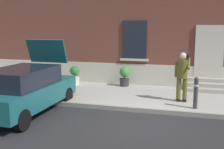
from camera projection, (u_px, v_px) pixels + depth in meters
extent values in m
plane|color=#232326|center=(141.00, 122.00, 8.22)|extent=(80.00, 80.00, 0.00)
cube|color=#99968E|center=(153.00, 97.00, 10.86)|extent=(24.00, 3.60, 0.15)
cube|color=gray|center=(146.00, 111.00, 9.09)|extent=(24.00, 0.12, 0.15)
cube|color=brown|center=(162.00, 5.00, 12.61)|extent=(24.00, 1.40, 7.50)
cube|color=#BCB7A8|center=(159.00, 77.00, 12.47)|extent=(24.00, 0.08, 1.10)
cube|color=maroon|center=(209.00, 53.00, 11.72)|extent=(1.00, 0.08, 2.10)
cube|color=#BCB7A8|center=(209.00, 52.00, 11.69)|extent=(1.16, 0.06, 2.24)
cube|color=black|center=(135.00, 40.00, 12.48)|extent=(1.10, 0.06, 1.70)
cube|color=#BCB7A8|center=(134.00, 60.00, 12.60)|extent=(1.30, 0.12, 0.10)
cube|color=#9E998E|center=(208.00, 91.00, 11.23)|extent=(1.67, 0.32, 0.16)
cube|color=#9E998E|center=(208.00, 87.00, 11.52)|extent=(1.67, 0.32, 0.32)
cube|color=#9E998E|center=(207.00, 84.00, 11.81)|extent=(1.67, 0.32, 0.48)
cube|color=#165156|center=(26.00, 94.00, 8.98)|extent=(1.81, 4.02, 0.64)
cube|color=black|center=(22.00, 77.00, 8.74)|extent=(1.57, 2.42, 0.56)
cube|color=black|center=(55.00, 88.00, 10.92)|extent=(1.66, 0.12, 0.20)
cube|color=yellow|center=(55.00, 84.00, 10.89)|extent=(0.52, 0.03, 0.12)
cube|color=#B21414|center=(38.00, 76.00, 11.05)|extent=(0.16, 0.04, 0.18)
cube|color=#B21414|center=(73.00, 78.00, 10.63)|extent=(0.16, 0.04, 0.18)
cube|color=#165156|center=(47.00, 51.00, 10.14)|extent=(1.49, 0.39, 0.87)
cylinder|color=black|center=(22.00, 120.00, 7.49)|extent=(0.21, 0.60, 0.60)
cylinder|color=black|center=(29.00, 93.00, 10.58)|extent=(0.21, 0.60, 0.60)
cylinder|color=black|center=(67.00, 96.00, 10.14)|extent=(0.21, 0.60, 0.60)
cylinder|color=#333338|center=(196.00, 94.00, 8.98)|extent=(0.14, 0.14, 0.95)
sphere|color=#333338|center=(197.00, 79.00, 8.90)|extent=(0.15, 0.15, 0.15)
cylinder|color=silver|center=(196.00, 85.00, 8.93)|extent=(0.15, 0.15, 0.06)
cylinder|color=#514C1E|center=(179.00, 89.00, 9.87)|extent=(0.15, 0.15, 0.82)
cube|color=black|center=(178.00, 99.00, 9.99)|extent=(0.12, 0.28, 0.10)
cylinder|color=#514C1E|center=(185.00, 89.00, 9.81)|extent=(0.15, 0.15, 0.82)
cube|color=black|center=(184.00, 100.00, 9.93)|extent=(0.12, 0.28, 0.10)
cylinder|color=#514C1E|center=(183.00, 69.00, 9.69)|extent=(0.34, 0.38, 0.64)
sphere|color=tan|center=(183.00, 56.00, 9.59)|extent=(0.22, 0.22, 0.22)
sphere|color=silver|center=(183.00, 56.00, 9.58)|extent=(0.21, 0.21, 0.21)
cylinder|color=#514C1E|center=(176.00, 69.00, 9.74)|extent=(0.09, 0.13, 0.57)
cylinder|color=#514C1E|center=(189.00, 63.00, 9.59)|extent=(0.09, 0.44, 0.39)
cube|color=black|center=(188.00, 57.00, 9.53)|extent=(0.07, 0.02, 0.15)
cylinder|color=beige|center=(75.00, 81.00, 12.79)|extent=(0.40, 0.40, 0.34)
cylinder|color=beige|center=(75.00, 78.00, 12.77)|extent=(0.44, 0.44, 0.05)
cylinder|color=#47331E|center=(75.00, 75.00, 12.74)|extent=(0.04, 0.04, 0.24)
sphere|color=#286B2D|center=(75.00, 71.00, 12.71)|extent=(0.44, 0.44, 0.44)
sphere|color=#286B2D|center=(76.00, 73.00, 12.66)|extent=(0.24, 0.24, 0.24)
cylinder|color=#2D2D30|center=(124.00, 82.00, 12.46)|extent=(0.40, 0.40, 0.34)
cylinder|color=#2D2D30|center=(124.00, 79.00, 12.44)|extent=(0.44, 0.44, 0.05)
cylinder|color=#47331E|center=(124.00, 76.00, 12.41)|extent=(0.04, 0.04, 0.24)
sphere|color=#387F33|center=(124.00, 72.00, 12.38)|extent=(0.44, 0.44, 0.44)
sphere|color=#387F33|center=(126.00, 74.00, 12.32)|extent=(0.24, 0.24, 0.24)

